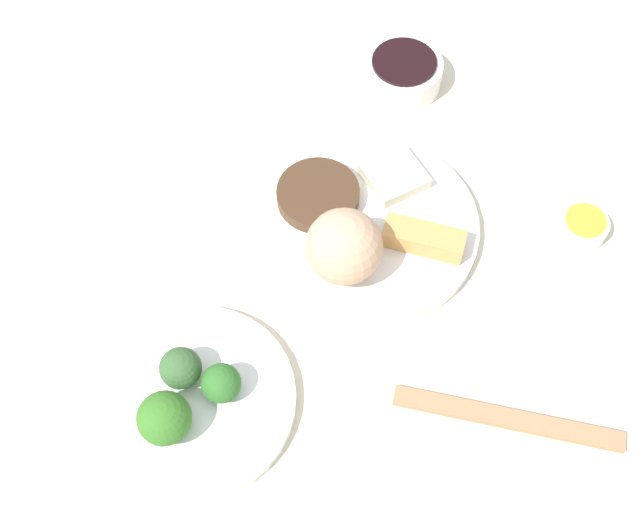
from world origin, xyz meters
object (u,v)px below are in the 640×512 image
main_plate (369,225)px  chopsticks_pair (507,419)px  sauce_ramekin_hot_mustard (582,227)px  broccoli_plate (195,400)px  soy_sauce_bowl (403,73)px

main_plate → chopsticks_pair: bearing=-163.4°
main_plate → chopsticks_pair: size_ratio=1.09×
chopsticks_pair → main_plate: bearing=16.6°
sauce_ramekin_hot_mustard → chopsticks_pair: size_ratio=0.24×
main_plate → sauce_ramekin_hot_mustard: 0.24m
main_plate → chopsticks_pair: 0.27m
main_plate → sauce_ramekin_hot_mustard: size_ratio=4.55×
main_plate → chopsticks_pair: main_plate is taller
broccoli_plate → main_plate: bearing=-54.8°
broccoli_plate → chopsticks_pair: 0.32m
sauce_ramekin_hot_mustard → broccoli_plate: bearing=102.0°
sauce_ramekin_hot_mustard → chopsticks_pair: sauce_ramekin_hot_mustard is taller
main_plate → broccoli_plate: size_ratio=1.23×
main_plate → soy_sauce_bowl: 0.23m
broccoli_plate → sauce_ramekin_hot_mustard: bearing=-78.0°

